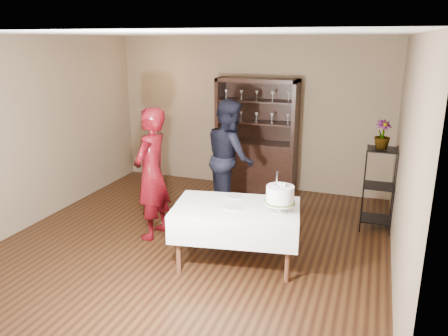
{
  "coord_description": "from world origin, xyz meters",
  "views": [
    {
      "loc": [
        2.17,
        -5.02,
        2.64
      ],
      "look_at": [
        0.35,
        0.1,
        1.03
      ],
      "focal_mm": 35.0,
      "sensor_mm": 36.0,
      "label": 1
    }
  ],
  "objects_px": {
    "cake": "(280,196)",
    "woman": "(152,174)",
    "plant_etagere": "(379,186)",
    "cake_table": "(236,220)",
    "man": "(230,157)",
    "china_hutch": "(256,154)",
    "potted_plant": "(383,135)"
  },
  "relations": [
    {
      "from": "plant_etagere",
      "to": "cake_table",
      "type": "bearing_deg",
      "value": -134.31
    },
    {
      "from": "plant_etagere",
      "to": "cake",
      "type": "xyz_separation_m",
      "value": [
        -1.07,
        -1.63,
        0.28
      ]
    },
    {
      "from": "china_hutch",
      "to": "cake_table",
      "type": "bearing_deg",
      "value": -79.52
    },
    {
      "from": "plant_etagere",
      "to": "potted_plant",
      "type": "bearing_deg",
      "value": 145.4
    },
    {
      "from": "cake_table",
      "to": "potted_plant",
      "type": "distance_m",
      "value": 2.41
    },
    {
      "from": "woman",
      "to": "potted_plant",
      "type": "bearing_deg",
      "value": 115.66
    },
    {
      "from": "china_hutch",
      "to": "man",
      "type": "bearing_deg",
      "value": -95.36
    },
    {
      "from": "plant_etagere",
      "to": "woman",
      "type": "distance_m",
      "value": 3.18
    },
    {
      "from": "woman",
      "to": "cake",
      "type": "xyz_separation_m",
      "value": [
        1.83,
        -0.36,
        0.03
      ]
    },
    {
      "from": "man",
      "to": "potted_plant",
      "type": "relative_size",
      "value": 4.55
    },
    {
      "from": "china_hutch",
      "to": "plant_etagere",
      "type": "distance_m",
      "value": 2.33
    },
    {
      "from": "plant_etagere",
      "to": "man",
      "type": "bearing_deg",
      "value": -177.41
    },
    {
      "from": "cake",
      "to": "woman",
      "type": "bearing_deg",
      "value": 168.99
    },
    {
      "from": "potted_plant",
      "to": "plant_etagere",
      "type": "bearing_deg",
      "value": -34.6
    },
    {
      "from": "man",
      "to": "cake",
      "type": "distance_m",
      "value": 1.9
    },
    {
      "from": "potted_plant",
      "to": "cake",
      "type": "bearing_deg",
      "value": -122.45
    },
    {
      "from": "cake",
      "to": "potted_plant",
      "type": "xyz_separation_m",
      "value": [
        1.04,
        1.64,
        0.45
      ]
    },
    {
      "from": "china_hutch",
      "to": "potted_plant",
      "type": "bearing_deg",
      "value": -26.74
    },
    {
      "from": "man",
      "to": "woman",
      "type": "bearing_deg",
      "value": 116.52
    },
    {
      "from": "cake_table",
      "to": "cake",
      "type": "height_order",
      "value": "cake"
    },
    {
      "from": "cake",
      "to": "china_hutch",
      "type": "bearing_deg",
      "value": 110.71
    },
    {
      "from": "plant_etagere",
      "to": "potted_plant",
      "type": "xyz_separation_m",
      "value": [
        -0.02,
        0.01,
        0.73
      ]
    },
    {
      "from": "man",
      "to": "cake",
      "type": "height_order",
      "value": "man"
    },
    {
      "from": "plant_etagere",
      "to": "man",
      "type": "relative_size",
      "value": 0.67
    },
    {
      "from": "china_hutch",
      "to": "potted_plant",
      "type": "distance_m",
      "value": 2.41
    },
    {
      "from": "plant_etagere",
      "to": "cake_table",
      "type": "relative_size",
      "value": 0.74
    },
    {
      "from": "woman",
      "to": "china_hutch",
      "type": "bearing_deg",
      "value": 162.13
    },
    {
      "from": "potted_plant",
      "to": "cake_table",
      "type": "bearing_deg",
      "value": -133.66
    },
    {
      "from": "woman",
      "to": "plant_etagere",
      "type": "bearing_deg",
      "value": 115.25
    },
    {
      "from": "potted_plant",
      "to": "china_hutch",
      "type": "bearing_deg",
      "value": 153.26
    },
    {
      "from": "woman",
      "to": "cake_table",
      "type": "bearing_deg",
      "value": 76.6
    },
    {
      "from": "cake",
      "to": "cake_table",
      "type": "bearing_deg",
      "value": 179.49
    }
  ]
}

